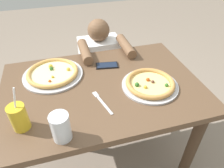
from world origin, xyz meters
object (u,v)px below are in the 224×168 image
object	(u,v)px
pizza_near	(150,84)
pizza_far	(53,73)
cell_phone	(107,65)
fork	(102,101)
drink_cup_colored	(19,117)
water_cup_clear	(61,127)
diner_seated	(101,72)

from	to	relation	value
pizza_near	pizza_far	xyz separation A→B (m)	(-0.54, 0.27, -0.00)
cell_phone	fork	bearing A→B (deg)	-109.56
pizza_near	cell_phone	bearing A→B (deg)	123.66
cell_phone	pizza_near	bearing A→B (deg)	-56.34
drink_cup_colored	fork	xyz separation A→B (m)	(0.40, 0.07, -0.07)
water_cup_clear	pizza_near	bearing A→B (deg)	23.57
water_cup_clear	fork	world-z (taller)	water_cup_clear
pizza_far	fork	distance (m)	0.40
drink_cup_colored	water_cup_clear	size ratio (longest dim) A/B	1.70
pizza_far	diner_seated	bearing A→B (deg)	46.06
water_cup_clear	diner_seated	world-z (taller)	diner_seated
fork	diner_seated	size ratio (longest dim) A/B	0.22
pizza_near	water_cup_clear	xyz separation A→B (m)	(-0.53, -0.23, 0.05)
pizza_far	fork	xyz separation A→B (m)	(0.24, -0.32, -0.02)
drink_cup_colored	water_cup_clear	distance (m)	0.21
pizza_near	drink_cup_colored	size ratio (longest dim) A/B	1.42
pizza_far	water_cup_clear	xyz separation A→B (m)	(0.02, -0.50, 0.05)
cell_phone	diner_seated	size ratio (longest dim) A/B	0.17
pizza_near	fork	xyz separation A→B (m)	(-0.31, -0.05, -0.02)
pizza_far	pizza_near	bearing A→B (deg)	-26.18
pizza_near	cell_phone	xyz separation A→B (m)	(-0.19, 0.28, -0.01)
pizza_near	diner_seated	size ratio (longest dim) A/B	0.36
pizza_near	fork	world-z (taller)	pizza_near
pizza_far	fork	bearing A→B (deg)	-53.23
pizza_near	diner_seated	world-z (taller)	diner_seated
pizza_far	diner_seated	distance (m)	0.66
drink_cup_colored	water_cup_clear	xyz separation A→B (m)	(0.18, -0.11, 0.00)
diner_seated	fork	bearing A→B (deg)	-102.04
fork	cell_phone	size ratio (longest dim) A/B	1.25
water_cup_clear	fork	xyz separation A→B (m)	(0.22, 0.18, -0.07)
pizza_far	water_cup_clear	bearing A→B (deg)	-88.21
pizza_near	cell_phone	distance (m)	0.34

